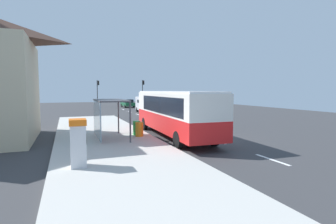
{
  "coord_description": "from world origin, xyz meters",
  "views": [
    {
      "loc": [
        -8.75,
        -15.71,
        3.28
      ],
      "look_at": [
        -1.0,
        4.45,
        1.5
      ],
      "focal_mm": 28.39,
      "sensor_mm": 36.0,
      "label": 1
    }
  ],
  "objects": [
    {
      "name": "lane_stripe_seg_3",
      "position": [
        0.25,
        9.0,
        0.01
      ],
      "size": [
        0.16,
        2.2,
        0.01
      ],
      "primitive_type": "cube",
      "color": "silver",
      "rests_on": "ground"
    },
    {
      "name": "lane_stripe_seg_1",
      "position": [
        0.25,
        -1.0,
        0.01
      ],
      "size": [
        0.16,
        2.2,
        0.01
      ],
      "primitive_type": "cube",
      "color": "silver",
      "rests_on": "ground"
    },
    {
      "name": "lane_stripe_seg_5",
      "position": [
        0.25,
        19.0,
        0.01
      ],
      "size": [
        0.16,
        2.2,
        0.01
      ],
      "primitive_type": "cube",
      "color": "silver",
      "rests_on": "ground"
    },
    {
      "name": "traffic_light_far_side",
      "position": [
        -3.1,
        35.95,
        3.41
      ],
      "size": [
        0.49,
        0.28,
        5.14
      ],
      "color": "#2D2D2D",
      "rests_on": "ground"
    },
    {
      "name": "sidewalk_platform",
      "position": [
        -6.4,
        2.0,
        0.09
      ],
      "size": [
        6.2,
        30.0,
        0.18
      ],
      "primitive_type": "cube",
      "color": "beige",
      "rests_on": "ground"
    },
    {
      "name": "lane_stripe_seg_4",
      "position": [
        0.25,
        14.0,
        0.01
      ],
      "size": [
        0.16,
        2.2,
        0.01
      ],
      "primitive_type": "cube",
      "color": "silver",
      "rests_on": "ground"
    },
    {
      "name": "recycling_bin_green",
      "position": [
        -4.2,
        2.2,
        0.66
      ],
      "size": [
        0.52,
        0.52,
        0.95
      ],
      "primitive_type": "cylinder",
      "color": "green",
      "rests_on": "sidewalk_platform"
    },
    {
      "name": "lane_stripe_seg_6",
      "position": [
        0.25,
        24.0,
        0.01
      ],
      "size": [
        0.16,
        2.2,
        0.01
      ],
      "primitive_type": "cube",
      "color": "silver",
      "rests_on": "ground"
    },
    {
      "name": "lane_stripe_seg_7",
      "position": [
        0.25,
        29.0,
        0.01
      ],
      "size": [
        0.16,
        2.2,
        0.01
      ],
      "primitive_type": "cube",
      "color": "silver",
      "rests_on": "ground"
    },
    {
      "name": "ground_plane",
      "position": [
        0.0,
        14.0,
        -0.02
      ],
      "size": [
        56.0,
        92.0,
        0.04
      ],
      "primitive_type": "cube",
      "color": "#38383A"
    },
    {
      "name": "bus_shelter",
      "position": [
        -6.41,
        1.51,
        2.1
      ],
      "size": [
        1.8,
        4.0,
        2.5
      ],
      "color": "#4C4C51",
      "rests_on": "sidewalk_platform"
    },
    {
      "name": "traffic_light_near_side",
      "position": [
        5.5,
        35.15,
        3.48
      ],
      "size": [
        0.49,
        0.28,
        5.26
      ],
      "color": "#2D2D2D",
      "rests_on": "ground"
    },
    {
      "name": "ticket_machine",
      "position": [
        -8.35,
        -4.54,
        1.17
      ],
      "size": [
        0.66,
        0.76,
        1.94
      ],
      "color": "silver",
      "rests_on": "sidewalk_platform"
    },
    {
      "name": "recycling_bin_orange",
      "position": [
        -4.2,
        1.5,
        0.66
      ],
      "size": [
        0.52,
        0.52,
        0.95
      ],
      "primitive_type": "cylinder",
      "color": "orange",
      "rests_on": "sidewalk_platform"
    },
    {
      "name": "lane_stripe_seg_0",
      "position": [
        0.25,
        -6.0,
        0.01
      ],
      "size": [
        0.16,
        2.2,
        0.01
      ],
      "primitive_type": "cube",
      "color": "silver",
      "rests_on": "ground"
    },
    {
      "name": "lane_stripe_seg_2",
      "position": [
        0.25,
        4.0,
        0.01
      ],
      "size": [
        0.16,
        2.2,
        0.01
      ],
      "primitive_type": "cube",
      "color": "silver",
      "rests_on": "ground"
    },
    {
      "name": "sedan_near",
      "position": [
        2.3,
        34.67,
        0.79
      ],
      "size": [
        1.97,
        4.46,
        1.52
      ],
      "color": "#195933",
      "rests_on": "ground"
    },
    {
      "name": "bus",
      "position": [
        -1.71,
        1.47,
        1.84
      ],
      "size": [
        2.86,
        11.08,
        3.21
      ],
      "color": "red",
      "rests_on": "ground"
    },
    {
      "name": "white_van",
      "position": [
        2.2,
        21.29,
        1.34
      ],
      "size": [
        2.13,
        5.25,
        2.3
      ],
      "color": "silver",
      "rests_on": "ground"
    }
  ]
}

